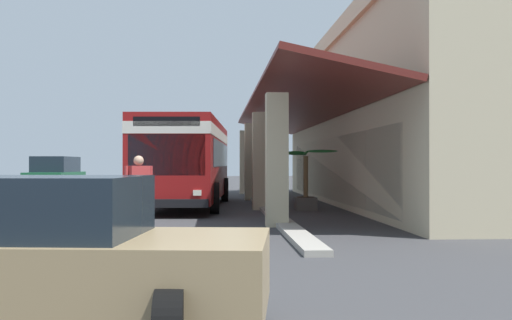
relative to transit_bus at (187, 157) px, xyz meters
name	(u,v)px	position (x,y,z in m)	size (l,w,h in m)	color
ground	(384,203)	(-1.40, 7.86, -1.85)	(120.00, 120.00, 0.00)	#38383A
curb_strip	(260,203)	(-1.07, 2.83, -1.79)	(29.21, 0.50, 0.12)	#9E998E
plaza_building	(498,120)	(-1.07, 12.46, 1.52)	(24.64, 17.31, 6.73)	#C6B793
transit_bus	(187,157)	(0.00, 0.00, 0.00)	(11.34, 3.26, 3.34)	maroon
parked_suv_green	(56,175)	(-9.74, -7.21, -0.84)	(4.89, 2.36, 1.97)	#195933
parked_sedan_tan	(18,256)	(18.43, -0.70, -1.10)	(2.76, 4.57, 1.47)	#9E845B
pedestrian	(139,188)	(9.07, -0.72, -0.84)	(0.50, 0.62, 1.78)	#38383D
potted_palm	(306,192)	(2.54, 4.15, -1.21)	(1.83, 1.78, 2.09)	#4C4742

